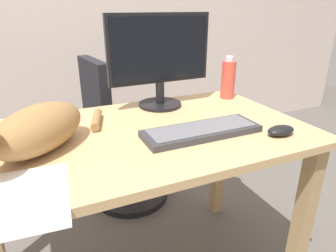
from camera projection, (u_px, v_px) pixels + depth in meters
desk at (137, 160)px, 1.16m from camera, size 1.32×0.74×0.76m
office_chair at (121, 143)px, 1.85m from camera, size 0.48×0.48×0.93m
monitor at (160, 58)px, 1.32m from camera, size 0.48×0.20×0.41m
keyboard at (201, 131)px, 1.09m from camera, size 0.44×0.15×0.03m
cat at (34, 130)px, 0.93m from camera, size 0.45×0.46×0.20m
computer_mouse at (281, 130)px, 1.08m from camera, size 0.11×0.06×0.04m
paper_sheet at (24, 198)px, 0.73m from camera, size 0.23×0.31×0.00m
water_bottle at (228, 79)px, 1.50m from camera, size 0.07×0.07×0.21m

